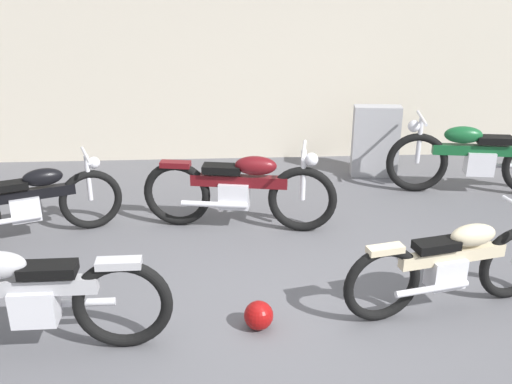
{
  "coord_description": "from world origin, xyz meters",
  "views": [
    {
      "loc": [
        -0.47,
        -4.35,
        2.93
      ],
      "look_at": [
        -0.16,
        1.31,
        0.55
      ],
      "focal_mm": 42.1,
      "sensor_mm": 36.0,
      "label": 1
    }
  ],
  "objects": [
    {
      "name": "stone_marker",
      "position": [
        1.53,
        3.13,
        0.48
      ],
      "size": [
        0.63,
        0.26,
        0.96
      ],
      "primitive_type": "cube",
      "rotation": [
        0.0,
        0.0,
        -0.1
      ],
      "color": "#9E9EA3",
      "rests_on": "ground_plane"
    },
    {
      "name": "motorcycle_silver",
      "position": [
        -1.99,
        -0.44,
        0.47
      ],
      "size": [
        2.17,
        0.61,
        0.97
      ],
      "rotation": [
        0.0,
        0.0,
        3.16
      ],
      "color": "black",
      "rests_on": "ground_plane"
    },
    {
      "name": "motorcycle_black",
      "position": [
        -2.51,
        1.49,
        0.42
      ],
      "size": [
        1.83,
        0.84,
        0.86
      ],
      "rotation": [
        0.0,
        0.0,
        0.35
      ],
      "color": "black",
      "rests_on": "ground_plane"
    },
    {
      "name": "building_wall",
      "position": [
        0.0,
        4.07,
        1.37
      ],
      "size": [
        18.0,
        0.3,
        2.73
      ],
      "primitive_type": "cube",
      "color": "beige",
      "rests_on": "ground_plane"
    },
    {
      "name": "ground_plane",
      "position": [
        0.0,
        0.0,
        0.0
      ],
      "size": [
        40.0,
        40.0,
        0.0
      ],
      "primitive_type": "plane",
      "color": "#56565B"
    },
    {
      "name": "motorcycle_green",
      "position": [
        2.59,
        2.45,
        0.47
      ],
      "size": [
        2.16,
        0.6,
        0.97
      ],
      "rotation": [
        0.0,
        0.0,
        3.0
      ],
      "color": "black",
      "rests_on": "ground_plane"
    },
    {
      "name": "motorcycle_maroon",
      "position": [
        -0.31,
        1.61,
        0.46
      ],
      "size": [
        2.1,
        0.63,
        0.95
      ],
      "rotation": [
        0.0,
        0.0,
        -0.17
      ],
      "color": "black",
      "rests_on": "ground_plane"
    },
    {
      "name": "motorcycle_cream",
      "position": [
        1.42,
        -0.05,
        0.42
      ],
      "size": [
        1.92,
        0.67,
        0.87
      ],
      "rotation": [
        0.0,
        0.0,
        0.22
      ],
      "color": "black",
      "rests_on": "ground_plane"
    },
    {
      "name": "helmet",
      "position": [
        -0.23,
        -0.26,
        0.12
      ],
      "size": [
        0.24,
        0.24,
        0.24
      ],
      "primitive_type": "sphere",
      "color": "maroon",
      "rests_on": "ground_plane"
    }
  ]
}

